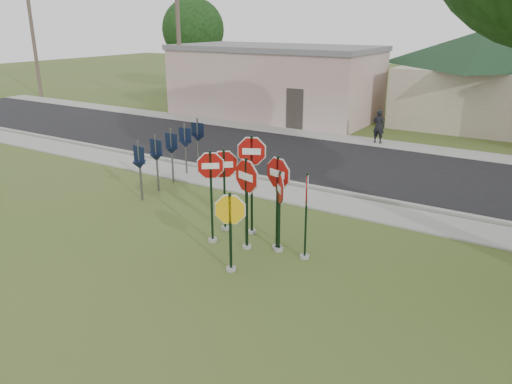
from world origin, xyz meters
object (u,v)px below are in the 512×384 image
Objects in this scene: stop_sign_left at (211,185)px; pedestrian at (379,126)px; stop_sign_yellow at (230,224)px; utility_pole_near at (178,32)px; stop_sign_center at (247,190)px.

pedestrian is (-0.01, 13.11, -0.73)m from stop_sign_left.
utility_pole_near is (-14.27, 15.15, 3.77)m from stop_sign_yellow.
stop_sign_center is 1.25× the size of stop_sign_yellow.
stop_sign_center is at bearing 7.39° from stop_sign_left.
pedestrian is (-1.02, 12.98, -0.73)m from stop_sign_center.
utility_pole_near is at bearing 134.99° from stop_sign_center.
stop_sign_center is 19.98m from utility_pole_near.
pedestrian is at bearing 94.48° from stop_sign_center.
utility_pole_near reaches higher than pedestrian.
pedestrian is at bearing 90.03° from stop_sign_left.
stop_sign_yellow is 1.28× the size of pedestrian.
utility_pole_near is at bearing -0.38° from pedestrian.
stop_sign_center is 0.27× the size of utility_pole_near.
stop_sign_yellow is 0.79× the size of stop_sign_left.
stop_sign_yellow is (0.35, -1.22, -0.40)m from stop_sign_center.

